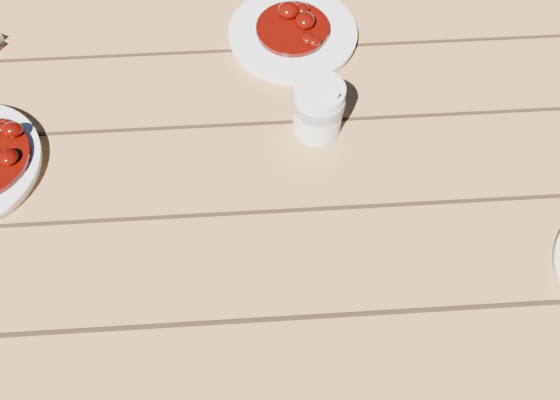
{
  "coord_description": "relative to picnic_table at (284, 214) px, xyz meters",
  "views": [
    {
      "loc": [
        -0.04,
        -0.45,
        1.45
      ],
      "look_at": [
        -0.01,
        -0.09,
        0.81
      ],
      "focal_mm": 35.0,
      "sensor_mm": 36.0,
      "label": 1
    }
  ],
  "objects": [
    {
      "name": "picnic_table",
      "position": [
        0.0,
        0.0,
        0.0
      ],
      "size": [
        2.0,
        1.55,
        0.75
      ],
      "color": "brown",
      "rests_on": "ground"
    },
    {
      "name": "second_stew",
      "position": [
        0.03,
        0.27,
        0.2
      ],
      "size": [
        0.13,
        0.13,
        0.04
      ],
      "primitive_type": null,
      "color": "#4D0602",
      "rests_on": "second_plate"
    },
    {
      "name": "second_plate",
      "position": [
        0.03,
        0.27,
        0.17
      ],
      "size": [
        0.22,
        0.22,
        0.02
      ],
      "primitive_type": "cylinder",
      "color": "white",
      "rests_on": "picnic_table"
    },
    {
      "name": "coffee_cup",
      "position": [
        0.05,
        0.07,
        0.21
      ],
      "size": [
        0.08,
        0.08,
        0.09
      ],
      "primitive_type": "cylinder",
      "color": "white",
      "rests_on": "picnic_table"
    },
    {
      "name": "ground",
      "position": [
        0.0,
        0.0,
        -0.59
      ],
      "size": [
        60.0,
        60.0,
        0.0
      ],
      "primitive_type": "plane",
      "color": "gray",
      "rests_on": "ground"
    }
  ]
}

